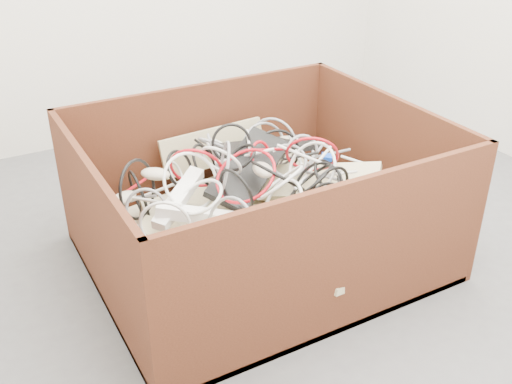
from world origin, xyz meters
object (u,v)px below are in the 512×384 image
cardboard_box (254,229)px  power_strip_right (197,215)px  power_strip_left (179,198)px  vga_plug (327,157)px

cardboard_box → power_strip_right: (-0.29, -0.11, 0.21)m
cardboard_box → power_strip_left: size_ratio=4.27×
power_strip_left → power_strip_right: bearing=-116.3°
cardboard_box → power_strip_left: 0.39m
power_strip_right → vga_plug: bearing=39.7°
cardboard_box → power_strip_right: bearing=-159.0°
power_strip_right → vga_plug: 0.69m
power_strip_left → vga_plug: power_strip_left is taller
cardboard_box → vga_plug: cardboard_box is taller
vga_plug → cardboard_box: bearing=-138.8°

